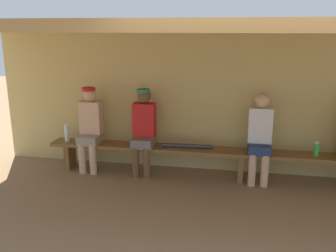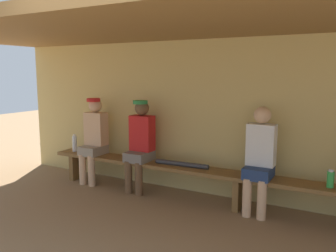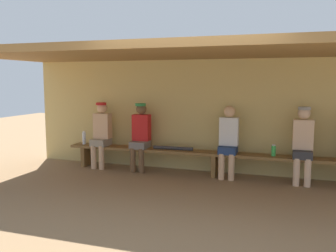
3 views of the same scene
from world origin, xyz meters
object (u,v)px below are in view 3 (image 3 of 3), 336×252
at_px(player_middle, 140,133).
at_px(player_leftmost, 228,139).
at_px(player_in_blue, 303,141).
at_px(water_bottle_orange, 274,151).
at_px(baseball_bat, 173,148).
at_px(bench, 215,156).
at_px(player_shirtless_tan, 101,132).
at_px(water_bottle_clear, 84,138).

relative_size(player_middle, player_leftmost, 1.01).
bearing_deg(player_in_blue, water_bottle_orange, -179.07).
xyz_separation_m(player_leftmost, baseball_bat, (-1.07, -0.00, -0.24)).
bearing_deg(bench, water_bottle_orange, -0.23).
height_order(player_middle, player_leftmost, player_middle).
bearing_deg(player_leftmost, player_shirtless_tan, 179.99).
bearing_deg(player_shirtless_tan, bench, -0.09).
relative_size(bench, water_bottle_clear, 21.25).
height_order(player_in_blue, player_leftmost, player_in_blue).
relative_size(player_in_blue, player_leftmost, 1.01).
height_order(bench, player_in_blue, player_in_blue).
bearing_deg(baseball_bat, player_in_blue, -2.69).
height_order(bench, player_shirtless_tan, player_shirtless_tan).
distance_m(player_shirtless_tan, player_leftmost, 2.62).
distance_m(player_middle, water_bottle_orange, 2.56).
bearing_deg(player_leftmost, player_middle, 179.98).
distance_m(player_shirtless_tan, water_bottle_clear, 0.43).
height_order(player_in_blue, water_bottle_orange, player_in_blue).
bearing_deg(player_in_blue, player_shirtless_tan, 180.00).
distance_m(water_bottle_clear, water_bottle_orange, 3.83).
height_order(player_shirtless_tan, water_bottle_orange, player_shirtless_tan).
relative_size(bench, player_middle, 4.46).
bearing_deg(baseball_bat, player_shirtless_tan, 177.09).
bearing_deg(player_middle, player_shirtless_tan, 180.00).
bearing_deg(bench, water_bottle_clear, -179.82).
height_order(player_middle, baseball_bat, player_middle).
bearing_deg(baseball_bat, player_middle, 176.92).
height_order(player_leftmost, baseball_bat, player_leftmost).
height_order(water_bottle_orange, baseball_bat, water_bottle_orange).
xyz_separation_m(player_middle, water_bottle_orange, (2.56, -0.01, -0.19)).
distance_m(bench, water_bottle_orange, 1.07).
bearing_deg(water_bottle_orange, player_in_blue, 0.93).
xyz_separation_m(bench, player_in_blue, (1.54, 0.00, 0.36)).
bearing_deg(player_middle, baseball_bat, -0.30).
bearing_deg(water_bottle_orange, baseball_bat, 179.87).
distance_m(player_leftmost, water_bottle_clear, 3.03).
bearing_deg(baseball_bat, player_leftmost, -2.62).
distance_m(player_in_blue, water_bottle_orange, 0.52).
distance_m(player_in_blue, baseball_bat, 2.37).
distance_m(player_in_blue, player_middle, 3.04).
xyz_separation_m(bench, player_middle, (-1.50, 0.00, 0.36)).
bearing_deg(water_bottle_orange, bench, 179.77).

